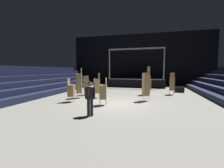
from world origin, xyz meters
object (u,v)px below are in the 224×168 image
Objects in this scene: chair_stack_mid_right at (149,84)px; chair_stack_mid_centre at (86,85)px; man_with_tie at (90,97)px; chair_stack_aisle_left at (172,84)px; chair_stack_rear_left at (103,91)px; equipment_road_case at (179,90)px; chair_stack_front_left at (146,84)px; chair_stack_front_right at (97,86)px; stage_riser at (136,82)px; chair_stack_mid_left at (146,83)px; chair_stack_rear_right at (71,90)px; chair_stack_rear_centre at (79,83)px.

chair_stack_mid_centre is (-5.54, -2.61, 0.00)m from chair_stack_mid_right.
chair_stack_aisle_left reaches higher than man_with_tie.
chair_stack_aisle_left reaches higher than chair_stack_rear_left.
chair_stack_front_left is at bearing -120.00° from equipment_road_case.
man_with_tie is at bearing 125.62° from chair_stack_front_left.
equipment_road_case is at bearing -88.88° from chair_stack_front_right.
stage_riser reaches higher than chair_stack_front_left.
chair_stack_mid_left reaches higher than chair_stack_aisle_left.
chair_stack_front_right reaches higher than chair_stack_rear_right.
chair_stack_rear_right is (-3.45, -11.43, 0.24)m from stage_riser.
stage_riser reaches higher than chair_stack_rear_right.
chair_stack_mid_right is at bearing -102.68° from man_with_tie.
chair_stack_aisle_left is at bearing -84.79° from chair_stack_rear_centre.
chair_stack_aisle_left is at bearing -56.58° from stage_riser.
chair_stack_rear_left is at bearing -78.84° from chair_stack_mid_centre.
chair_stack_rear_centre is (-2.75, 2.02, 0.34)m from chair_stack_rear_left.
chair_stack_mid_left reaches higher than chair_stack_rear_left.
chair_stack_rear_right is at bearing 111.71° from chair_stack_front_right.
chair_stack_rear_centre reaches higher than chair_stack_mid_left.
chair_stack_mid_centre is at bearing -154.52° from equipment_road_case.
chair_stack_mid_right is 6.12m from chair_stack_mid_centre.
man_with_tie is 0.85× the size of chair_stack_aisle_left.
chair_stack_rear_right is at bearing 127.22° from chair_stack_mid_left.
chair_stack_front_left reaches higher than man_with_tie.
chair_stack_mid_centre is at bearing 100.31° from chair_stack_mid_left.
chair_stack_rear_centre is at bearing -110.34° from stage_riser.
chair_stack_front_right is 1.14× the size of chair_stack_mid_centre.
chair_stack_rear_centre is at bearing 178.38° from chair_stack_rear_right.
chair_stack_aisle_left is (6.19, 3.48, 0.00)m from chair_stack_front_right.
stage_riser is at bearing 139.72° from equipment_road_case.
stage_riser is 11.86m from chair_stack_rear_left.
stage_riser is 4.21× the size of chair_stack_rear_left.
chair_stack_mid_left is 2.37× the size of equipment_road_case.
chair_stack_mid_right is 6.73m from chair_stack_rear_left.
chair_stack_rear_right is (0.25, -3.15, -0.04)m from chair_stack_mid_centre.
chair_stack_rear_centre is (-5.38, -0.13, -0.04)m from chair_stack_front_left.
chair_stack_mid_centre reaches higher than equipment_road_case.
chair_stack_front_right is 1.14× the size of chair_stack_rear_left.
chair_stack_mid_right is 0.88× the size of chair_stack_aisle_left.
chair_stack_front_right is 7.10m from chair_stack_aisle_left.
chair_stack_rear_left is 0.88× the size of chair_stack_aisle_left.
chair_stack_mid_centre is (-1.48, 1.22, -0.13)m from chair_stack_front_right.
stage_riser reaches higher than chair_stack_front_right.
chair_stack_front_left is at bearing -63.51° from chair_stack_rear_left.
equipment_road_case is (8.62, 4.11, -0.63)m from chair_stack_mid_centre.
man_with_tie is 5.24m from chair_stack_front_left.
chair_stack_aisle_left reaches higher than chair_stack_rear_right.
chair_stack_rear_centre is at bearing -114.85° from chair_stack_mid_centre.
chair_stack_front_left is at bearing 62.70° from chair_stack_aisle_left.
equipment_road_case is (3.31, 2.64, -0.79)m from chair_stack_mid_left.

